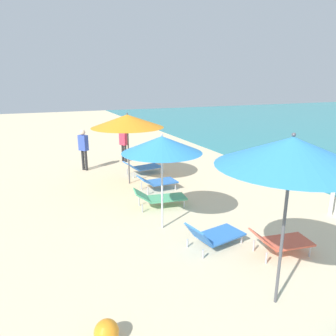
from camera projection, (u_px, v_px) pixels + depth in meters
name	position (u px, v px, depth m)	size (l,w,h in m)	color
umbrella_second	(292.00, 152.00, 4.44)	(2.22, 2.22, 2.84)	#4C4C51
lounger_second_shoreside	(280.00, 241.00, 6.47)	(1.34, 0.78, 0.56)	#D8593F
umbrella_third	(162.00, 145.00, 7.15)	(1.90, 1.90, 2.38)	silver
lounger_third_shoreside	(160.00, 197.00, 8.93)	(1.57, 0.81, 0.57)	#4CA572
lounger_third_inland	(214.00, 235.00, 6.82)	(1.38, 0.85, 0.59)	blue
umbrella_farthest	(127.00, 121.00, 10.49)	(2.49, 2.49, 2.51)	#4C4C51
lounger_farthest_shoreside	(142.00, 167.00, 12.13)	(1.53, 0.87, 0.56)	blue
lounger_farthest_inland	(157.00, 181.00, 10.35)	(1.30, 0.72, 0.52)	blue
person_walking_near	(83.00, 146.00, 12.49)	(0.39, 0.42, 1.68)	#262628
person_walking_far	(124.00, 141.00, 13.88)	(0.37, 0.42, 1.56)	#262628
beach_ball	(106.00, 332.00, 4.29)	(0.35, 0.35, 0.35)	orange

